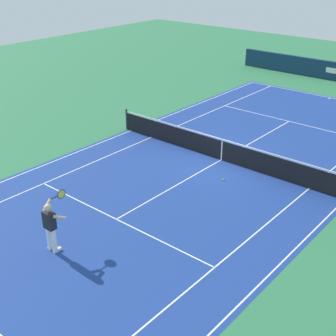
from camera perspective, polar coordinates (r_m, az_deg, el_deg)
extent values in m
plane|color=#2D7247|center=(20.56, 6.55, 1.01)|extent=(60.00, 60.00, 0.00)
cube|color=navy|center=(20.56, 6.55, 1.01)|extent=(24.20, 11.40, 0.00)
cube|color=white|center=(30.62, 19.28, 8.12)|extent=(0.05, 11.00, 0.01)
cube|color=white|center=(23.76, -4.51, 4.60)|extent=(23.80, 0.05, 0.01)
cube|color=white|center=(22.87, -2.01, 3.80)|extent=(23.80, 0.05, 0.01)
cube|color=white|center=(18.87, 16.93, -2.39)|extent=(23.80, 0.05, 0.01)
cube|color=white|center=(16.20, -6.34, -6.25)|extent=(0.05, 8.22, 0.01)
cube|color=white|center=(25.78, 14.60, 5.56)|extent=(0.05, 8.22, 0.01)
cube|color=white|center=(20.56, 6.55, 1.02)|extent=(12.80, 0.05, 0.01)
cube|color=white|center=(30.49, 19.17, 8.06)|extent=(0.30, 0.05, 0.01)
cylinder|color=#2D2D33|center=(23.77, -5.08, 5.97)|extent=(0.10, 0.10, 1.08)
cube|color=black|center=(20.38, 6.61, 2.13)|extent=(0.02, 11.60, 0.88)
cube|color=white|center=(20.18, 6.68, 3.46)|extent=(0.04, 11.60, 0.06)
cube|color=white|center=(20.38, 6.61, 2.13)|extent=(0.04, 0.06, 0.88)
cylinder|color=white|center=(14.70, -13.77, -8.54)|extent=(0.15, 0.15, 0.74)
cube|color=white|center=(14.95, -13.43, -9.73)|extent=(0.28, 0.11, 0.09)
cylinder|color=white|center=(14.87, -14.34, -8.18)|extent=(0.15, 0.15, 0.74)
cube|color=white|center=(15.12, -13.99, -9.37)|extent=(0.28, 0.11, 0.09)
cube|color=black|center=(14.44, -14.33, -6.22)|extent=(0.24, 0.38, 0.56)
sphere|color=#DBAA84|center=(14.22, -14.52, -4.73)|extent=(0.23, 0.23, 0.23)
cylinder|color=#DBAA84|center=(14.26, -13.15, -5.91)|extent=(0.42, 0.22, 0.26)
cylinder|color=#DBAA84|center=(14.56, -14.59, -4.46)|extent=(0.42, 0.22, 0.30)
cylinder|color=#232326|center=(14.70, -13.80, -3.55)|extent=(0.28, 0.04, 0.04)
torus|color=#232326|center=(14.85, -12.92, -3.14)|extent=(0.31, 0.03, 0.31)
cylinder|color=#C6D84C|center=(14.85, -12.92, -3.14)|extent=(0.27, 0.01, 0.27)
sphere|color=#CCE01E|center=(18.78, 6.79, -1.41)|extent=(0.07, 0.07, 0.07)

